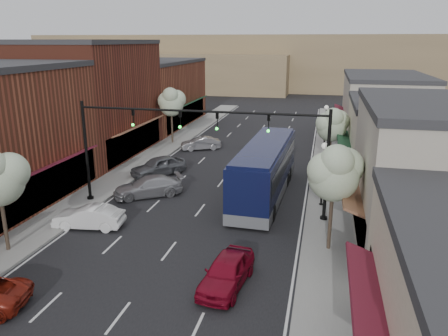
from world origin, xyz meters
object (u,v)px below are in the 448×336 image
Objects in this scene: signal_mast_right at (288,147)px; lamp_post_near at (324,164)px; signal_mast_left at (117,138)px; parked_car_d at (159,166)px; coach_bus at (265,169)px; parked_car_b at (89,217)px; tree_right_near at (335,171)px; tree_left_far at (171,101)px; tree_right_far at (332,124)px; lamp_post_far at (326,119)px; red_hatchback at (227,272)px; parked_car_c at (148,187)px; parked_car_e at (201,143)px.

signal_mast_right is 1.85× the size of lamp_post_near.
signal_mast_left reaches higher than parked_car_d.
coach_bus reaches higher than parked_car_b.
lamp_post_near is 14.14m from parked_car_d.
parked_car_d is (-13.86, 10.78, -3.65)m from tree_right_near.
tree_left_far is at bearing 179.57° from parked_car_b.
tree_right_far reaches higher than lamp_post_near.
lamp_post_far reaches higher than coach_bus.
red_hatchback is (-4.58, -4.61, -3.72)m from tree_right_near.
tree_right_near is at bearing -56.09° from signal_mast_right.
lamp_post_far is at bearing 88.77° from red_hatchback.
parked_car_d is at bearing 148.86° from signal_mast_right.
red_hatchback is (9.39, -8.66, -3.89)m from signal_mast_left.
parked_car_d is at bearing 142.12° from tree_right_near.
tree_left_far is at bearing 132.17° from coach_bus.
tree_right_near reaches higher than lamp_post_far.
coach_bus is 2.98× the size of red_hatchback.
lamp_post_far is 0.90× the size of parked_car_c.
lamp_post_near is at bearing -43.89° from tree_left_far.
parked_car_b is at bearing -138.17° from coach_bus.
signal_mast_left is at bearing -30.67° from parked_car_e.
tree_right_near is at bearing -85.23° from lamp_post_near.
signal_mast_right is 12.70m from parked_car_b.
tree_left_far is (-13.87, 17.95, -0.02)m from signal_mast_right.
parked_car_b is at bearing -91.10° from signal_mast_left.
tree_left_far is at bearing -143.46° from parked_car_e.
tree_right_near is 1.26× the size of parked_car_d.
tree_left_far is 1.38× the size of lamp_post_near.
signal_mast_right is 11.24m from signal_mast_left.
coach_bus is at bearing -49.83° from tree_left_far.
parked_car_c is (3.86, -16.12, -3.89)m from tree_left_far.
parked_car_e is (1.14, 20.28, -0.03)m from parked_car_b.
lamp_post_far is at bearing 143.82° from parked_car_b.
tree_left_far is at bearing 160.13° from tree_right_far.
lamp_post_near is 12.09m from red_hatchback.
signal_mast_left is at bearing 180.00° from signal_mast_right.
parked_car_b is (-9.47, 4.48, -0.04)m from red_hatchback.
parked_car_c is (-12.19, -18.18, -2.29)m from lamp_post_far.
lamp_post_near is at bearing 15.38° from parked_car_e.
tree_right_far is 8.13m from lamp_post_far.
tree_right_far is at bearing 90.00° from tree_right_near.
tree_right_near is at bearing 83.53° from parked_car_b.
signal_mast_left is 16.61m from parked_car_e.
parked_car_b is 10.92m from parked_car_d.
parked_car_e is (-12.91, 20.15, -3.79)m from tree_right_near.
lamp_post_near is 17.50m from lamp_post_far.
tree_right_near is at bearing -90.00° from tree_right_far.
lamp_post_far is (13.42, 20.00, -1.62)m from signal_mast_left.
tree_right_far is 1.36× the size of parked_car_e.
tree_left_far is 1.43× the size of red_hatchback.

